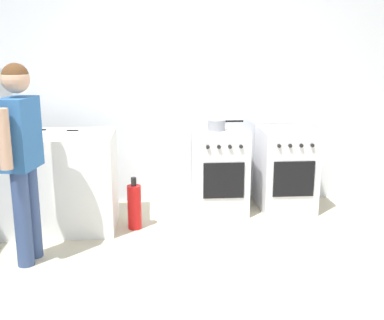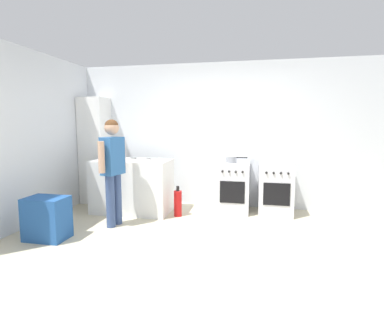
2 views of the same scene
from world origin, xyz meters
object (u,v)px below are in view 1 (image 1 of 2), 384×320
(oven_left, at_px, (220,170))
(oven_right, at_px, (286,169))
(knife_paring, at_px, (37,130))
(person, at_px, (21,148))
(pot, at_px, (217,125))
(knife_utility, at_px, (79,131))
(fire_extinguisher, at_px, (134,206))

(oven_left, bearing_deg, oven_right, 0.00)
(knife_paring, xyz_separation_m, person, (0.10, -0.94, 0.02))
(person, bearing_deg, knife_paring, 96.25)
(oven_left, relative_size, pot, 2.35)
(person, bearing_deg, oven_left, 33.47)
(knife_utility, distance_m, fire_extinguisher, 0.89)
(oven_right, distance_m, person, 2.68)
(oven_right, distance_m, knife_utility, 2.15)
(oven_right, distance_m, fire_extinguisher, 1.65)
(oven_left, relative_size, fire_extinguisher, 1.70)
(oven_left, height_order, knife_utility, knife_utility)
(knife_paring, bearing_deg, oven_right, 3.97)
(knife_utility, relative_size, person, 0.16)
(pot, relative_size, knife_utility, 1.44)
(person, bearing_deg, oven_right, 25.04)
(person, xyz_separation_m, fire_extinguisher, (0.81, 0.64, -0.71))
(knife_paring, height_order, fire_extinguisher, knife_paring)
(oven_right, height_order, knife_utility, knife_utility)
(oven_left, bearing_deg, fire_extinguisher, -151.22)
(oven_right, xyz_separation_m, knife_paring, (-2.49, -0.17, 0.48))
(oven_left, height_order, knife_paring, knife_paring)
(oven_right, bearing_deg, pot, -178.01)
(oven_right, distance_m, pot, 0.88)
(pot, height_order, person, person)
(oven_left, height_order, person, person)
(pot, relative_size, fire_extinguisher, 0.72)
(oven_right, bearing_deg, knife_paring, -176.03)
(knife_utility, height_order, person, person)
(oven_left, bearing_deg, knife_utility, -170.18)
(knife_paring, bearing_deg, person, -83.75)
(knife_utility, distance_m, person, 0.92)
(knife_utility, bearing_deg, pot, 9.03)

